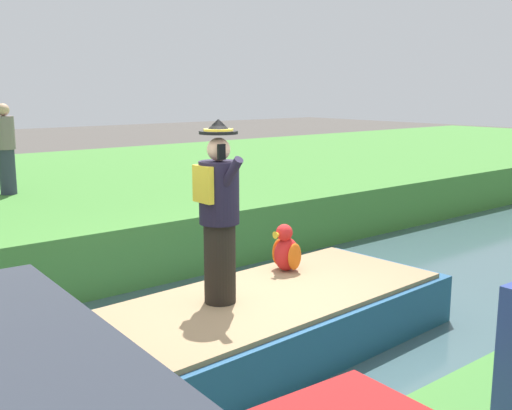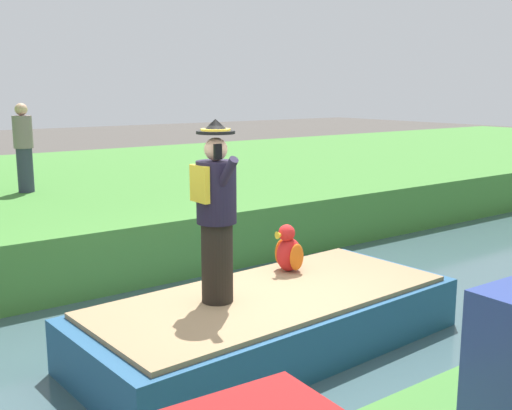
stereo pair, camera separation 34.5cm
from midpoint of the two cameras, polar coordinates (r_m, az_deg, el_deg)
ground_plane at (r=6.72m, az=-1.87°, el=-14.35°), size 80.00×80.00×0.00m
canal_water at (r=6.70m, az=-1.87°, el=-13.96°), size 5.22×48.00×0.10m
grass_bank_near at (r=13.51m, az=-22.95°, el=-0.15°), size 10.68×48.00×0.99m
boat at (r=6.72m, az=0.02°, el=-10.62°), size 2.02×4.29×0.61m
person_pirate at (r=6.12m, az=-5.05°, el=-0.74°), size 0.61×0.42×1.85m
parrot_plush at (r=7.33m, az=1.45°, el=-4.25°), size 0.36×0.34×0.57m
person_bystander at (r=11.82m, az=-22.92°, el=4.82°), size 0.34×0.34×1.60m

